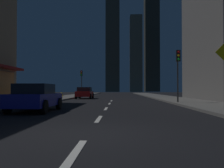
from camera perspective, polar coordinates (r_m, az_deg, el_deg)
ground_plane at (r=38.47m, az=0.50°, el=-3.08°), size 78.00×136.00×0.10m
sidewalk_right at (r=38.96m, az=10.87°, el=-2.85°), size 4.00×76.00×0.15m
sidewalk_left at (r=39.24m, az=-9.78°, el=-2.84°), size 4.00×76.00×0.15m
lane_marking_center at (r=14.91m, az=-1.40°, el=-5.70°), size 0.16×23.00×0.01m
skyscraper_distant_tall at (r=125.23m, az=0.16°, el=12.22°), size 6.78×6.19×60.79m
skyscraper_distant_mid at (r=121.80m, az=5.52°, el=6.84°), size 5.70×8.49×36.70m
skyscraper_distant_short at (r=143.13m, az=9.10°, el=13.35°), size 7.82×8.62×74.55m
car_parked_near at (r=13.62m, az=-17.19°, el=-2.97°), size 1.98×4.24×1.45m
car_parked_far at (r=31.63m, az=-6.31°, el=-2.02°), size 1.98×4.24×1.45m
fire_hydrant_far_left at (r=29.24m, az=-11.57°, el=-2.63°), size 0.42×0.30×0.65m
traffic_light_near_right at (r=20.53m, az=14.96°, el=4.45°), size 0.32×0.48×4.20m
traffic_light_far_left at (r=41.50m, az=-7.04°, el=1.54°), size 0.32×0.48×4.20m
street_lamp_right at (r=14.08m, az=21.35°, el=14.93°), size 1.96×0.56×6.58m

